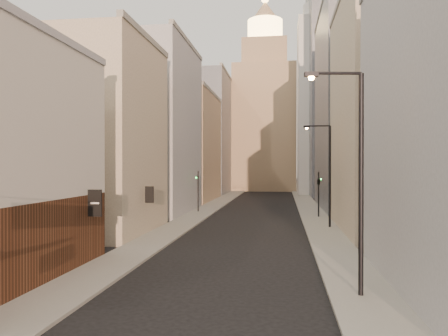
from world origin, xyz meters
The scene contains 15 objects.
sidewalk_left centered at (-6.50, 55.00, 0.07)m, with size 3.00×140.00×0.15m, color gray.
sidewalk_right centered at (6.50, 55.00, 0.07)m, with size 3.00×140.00×0.15m, color gray.
left_bldg_beige centered at (-12.00, 26.00, 8.00)m, with size 8.00×12.00×16.00m, color tan.
left_bldg_grey centered at (-12.00, 42.00, 10.00)m, with size 8.00×16.00×20.00m, color #939498.
left_bldg_tan centered at (-12.00, 60.00, 8.50)m, with size 8.00×18.00×17.00m, color tan.
left_bldg_wingrid centered at (-12.00, 80.00, 12.00)m, with size 8.00×20.00×24.00m, color gray.
right_bldg_beige centered at (12.00, 30.00, 10.00)m, with size 8.00×16.00×20.00m, color tan.
right_bldg_wingrid centered at (12.00, 50.00, 13.00)m, with size 8.00×20.00×26.00m, color gray.
highrise centered at (18.00, 78.00, 25.66)m, with size 21.00×23.00×51.20m.
clock_tower centered at (-1.00, 92.00, 17.63)m, with size 14.00×14.00×44.90m.
white_tower centered at (10.00, 78.00, 18.61)m, with size 8.00×8.00×41.50m.
streetlamp_near centered at (6.10, 10.16, 5.53)m, with size 2.53×0.59×9.69m.
streetlamp_mid centered at (7.01, 31.10, 5.32)m, with size 2.44×0.26×9.31m.
traffic_light_left centered at (-7.04, 42.57, 3.42)m, with size 0.52×0.38×5.00m.
traffic_light_right centered at (6.90, 38.97, 3.77)m, with size 0.61×0.56×5.00m.
Camera 1 is at (3.03, -9.01, 5.70)m, focal length 35.00 mm.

